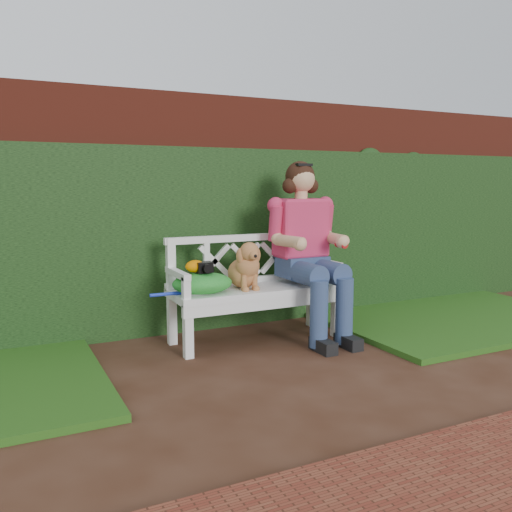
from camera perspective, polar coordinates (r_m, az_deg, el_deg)
name	(u,v)px	position (r m, az deg, el deg)	size (l,w,h in m)	color
ground	(288,386)	(3.81, 3.43, -13.47)	(60.00, 60.00, 0.00)	#381C0F
brick_wall	(192,212)	(5.30, -6.72, 4.64)	(10.00, 0.30, 2.20)	maroon
ivy_hedge	(201,240)	(5.11, -5.85, 1.73)	(10.00, 0.18, 1.70)	#2C5A1F
grass_right	(449,316)	(5.92, 19.61, -5.96)	(2.60, 2.00, 0.05)	#204116
brick_paving	(476,509)	(2.68, 22.19, -23.41)	(4.00, 1.20, 0.03)	brown
garden_bench	(256,313)	(4.78, 0.00, -6.07)	(1.58, 0.60, 0.48)	white
seated_woman	(304,246)	(4.88, 5.06, 1.06)	(0.69, 0.92, 1.63)	#DD3B5B
dog	(244,265)	(4.62, -1.22, -0.90)	(0.28, 0.37, 0.41)	brown
tennis_racket	(196,291)	(4.48, -6.38, -3.72)	(0.59, 0.25, 0.03)	white
green_bag	(202,283)	(4.46, -5.67, -2.81)	(0.50, 0.39, 0.17)	#2F7A2A
camera_item	(204,267)	(4.44, -5.48, -1.19)	(0.13, 0.10, 0.09)	black
baseball_glove	(195,266)	(4.45, -6.43, -1.08)	(0.16, 0.12, 0.10)	orange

